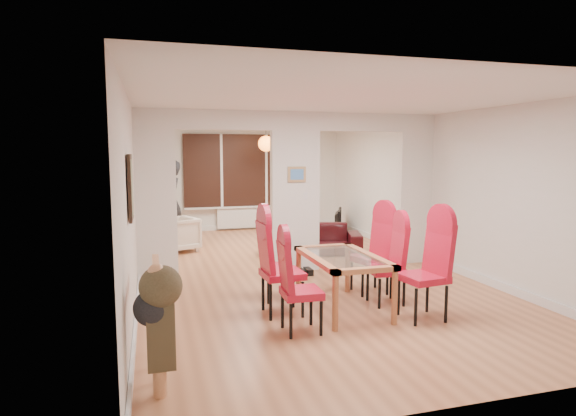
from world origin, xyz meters
name	(u,v)px	position (x,y,z in m)	size (l,w,h in m)	color
floor	(295,270)	(0.00, 0.00, 0.00)	(5.00, 9.00, 0.01)	#BB744B
room_walls	(295,192)	(0.00, 0.00, 1.30)	(5.00, 9.00, 2.60)	silver
divider_wall	(295,192)	(0.00, 0.00, 1.30)	(5.00, 0.18, 2.60)	white
bay_window_blinds	(244,170)	(0.00, 4.44, 1.50)	(3.00, 0.08, 1.80)	black
radiator	(245,218)	(0.00, 4.40, 0.30)	(1.40, 0.08, 0.50)	white
pendant_light	(266,144)	(0.30, 3.30, 2.15)	(0.36, 0.36, 0.36)	orange
stair_newel	(157,311)	(-2.25, -3.20, 0.55)	(0.40, 1.20, 1.10)	tan
wall_poster	(130,187)	(-2.47, -2.40, 1.60)	(0.04, 0.52, 0.67)	gray
pillar_photo	(297,174)	(0.00, -0.10, 1.60)	(0.30, 0.03, 0.25)	#4C8CD8
dining_table	(342,282)	(-0.01, -2.07, 0.34)	(0.82, 1.46, 0.68)	#B66D43
dining_chair_la	(301,285)	(-0.73, -2.67, 0.52)	(0.42, 0.42, 1.04)	red
dining_chair_lb	(282,266)	(-0.78, -2.05, 0.59)	(0.47, 0.47, 1.18)	red
dining_chair_lc	(277,262)	(-0.68, -1.46, 0.51)	(0.41, 0.41, 1.01)	red
dining_chair_ra	(423,270)	(0.76, -2.67, 0.59)	(0.47, 0.47, 1.18)	red
dining_chair_rb	(386,263)	(0.62, -2.03, 0.53)	(0.42, 0.42, 1.06)	red
dining_chair_rc	(370,253)	(0.63, -1.51, 0.56)	(0.45, 0.45, 1.13)	red
sofa	(310,239)	(0.67, 1.20, 0.28)	(1.95, 0.76, 0.57)	black
armchair	(176,234)	(-1.82, 2.10, 0.34)	(0.75, 0.73, 0.68)	silver
person	(172,203)	(-1.86, 2.91, 0.89)	(0.43, 0.65, 1.78)	black
television	(335,221)	(1.98, 3.21, 0.30)	(0.14, 1.03, 0.59)	black
coffee_table	(289,239)	(0.54, 2.21, 0.12)	(1.04, 0.52, 0.24)	#351912
bottle	(299,225)	(0.78, 2.27, 0.39)	(0.08, 0.08, 0.30)	#143F19
bowl	(299,231)	(0.78, 2.24, 0.27)	(0.21, 0.21, 0.05)	#351912
shoes	(304,272)	(0.06, -0.33, 0.05)	(0.23, 0.25, 0.10)	black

